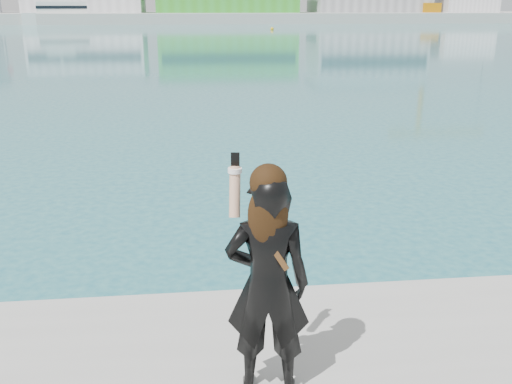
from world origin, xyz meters
TOP-DOWN VIEW (x-y plane):
  - far_quay at (0.00, 130.00)m, footprint 320.00×40.00m
  - motor_yacht at (-23.85, 113.32)m, footprint 16.78×7.89m
  - buoy_near at (11.87, 82.64)m, footprint 0.50×0.50m
  - woman at (0.21, -0.45)m, footprint 0.62×0.45m

SIDE VIEW (x-z plane):
  - buoy_near at x=11.87m, z-range -0.25..0.25m
  - far_quay at x=0.00m, z-range 0.00..2.00m
  - woman at x=0.21m, z-range 0.81..2.47m
  - motor_yacht at x=-23.85m, z-range -1.65..5.90m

